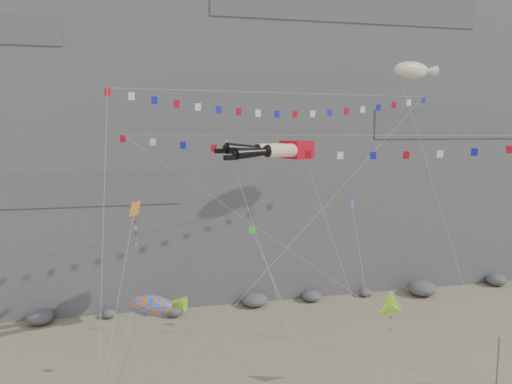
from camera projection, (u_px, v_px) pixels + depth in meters
cliff at (227, 67)px, 61.02m from camera, size 80.00×28.00×50.00m
talus_boulders at (255, 300)px, 49.73m from camera, size 60.00×3.00×1.20m
anchor_pole_right at (498, 365)px, 33.35m from camera, size 0.12×0.12×3.88m
legs_kite at (274, 150)px, 37.74m from camera, size 8.17×16.88×22.22m
flag_banner_upper at (286, 93)px, 39.78m from camera, size 28.07×15.10×28.04m
flag_banner_lower at (357, 136)px, 36.42m from camera, size 33.51×12.77×19.92m
harlequin_kite at (135, 209)px, 31.11m from camera, size 3.84×7.34×14.39m
fish_windsock at (150, 306)px, 29.35m from camera, size 6.11×5.13×9.12m
delta_kite at (391, 307)px, 32.48m from camera, size 4.30×7.95×10.21m
blimp_windsock at (411, 71)px, 43.14m from camera, size 4.70×13.67×25.74m
small_kite_a at (228, 148)px, 37.79m from camera, size 3.83×14.24×21.60m
small_kite_b at (352, 207)px, 39.42m from camera, size 3.85×13.40×17.56m
small_kite_c at (254, 235)px, 31.16m from camera, size 4.20×8.56×14.28m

